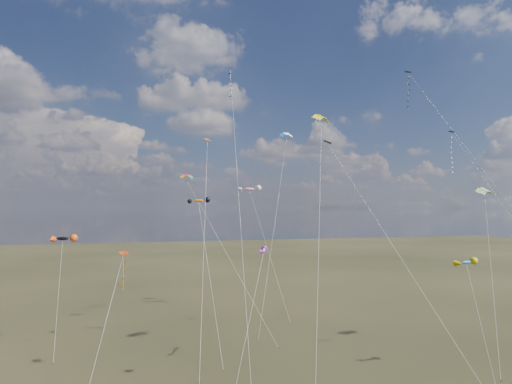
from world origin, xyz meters
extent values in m
cube|color=black|center=(21.81, 18.87, 35.58)|extent=(1.13, 1.12, 0.26)
cylinder|color=silver|center=(26.61, 7.24, 17.79)|extent=(9.61, 23.29, 35.59)
cube|color=#081C4B|center=(-2.21, 22.20, 35.07)|extent=(0.81, 0.77, 0.31)
cylinder|color=silver|center=(-3.37, 12.87, 17.54)|extent=(2.35, 18.69, 35.08)
cube|color=black|center=(2.86, 4.27, 23.19)|extent=(0.95, 0.98, 0.33)
cylinder|color=silver|center=(7.19, -2.32, 11.60)|extent=(8.70, 13.21, 23.21)
cube|color=#B72F0A|center=(-15.12, 16.03, 12.36)|extent=(1.09, 1.06, 0.29)
cylinder|color=silver|center=(-16.72, 12.18, 6.18)|extent=(3.24, 7.74, 12.38)
cube|color=#0A0A46|center=(28.56, 18.70, 27.72)|extent=(0.86, 0.87, 0.22)
cube|color=#CB5110|center=(-5.22, 21.64, 25.61)|extent=(1.05, 1.03, 0.35)
cylinder|color=silver|center=(-7.06, 13.37, 12.80)|extent=(3.71, 16.56, 25.62)
cylinder|color=silver|center=(3.71, 8.21, 14.07)|extent=(7.75, 15.35, 28.14)
cylinder|color=silver|center=(6.78, 31.19, 14.97)|extent=(10.21, 16.92, 29.94)
cube|color=#332316|center=(1.69, 22.74, 0.06)|extent=(0.10, 0.10, 0.12)
cylinder|color=silver|center=(24.75, 7.90, 9.72)|extent=(8.18, 10.39, 19.45)
cube|color=#332316|center=(20.68, 2.72, 0.06)|extent=(0.10, 0.10, 0.12)
cylinder|color=silver|center=(-1.49, 26.32, 10.97)|extent=(9.31, 14.95, 21.96)
cube|color=#332316|center=(3.15, 18.86, 0.06)|extent=(0.10, 0.10, 0.12)
ellipsoid|color=black|center=(-22.59, 28.99, 13.18)|extent=(3.23, 1.61, 1.02)
cylinder|color=silver|center=(-22.48, 24.70, 6.59)|extent=(0.23, 8.60, 13.19)
cube|color=#332316|center=(-22.38, 20.41, 0.06)|extent=(0.10, 0.10, 0.12)
ellipsoid|color=#E16701|center=(-5.54, 26.36, 18.08)|extent=(2.72, 1.25, 0.85)
cylinder|color=silver|center=(-5.24, 19.82, 9.04)|extent=(0.64, 13.11, 18.10)
cube|color=#332316|center=(-4.93, 13.27, 0.06)|extent=(0.10, 0.10, 0.12)
ellipsoid|color=white|center=(0.06, 15.07, 12.37)|extent=(1.59, 2.75, 0.74)
cylinder|color=silver|center=(-2.42, 11.69, 6.18)|extent=(4.99, 6.80, 12.38)
ellipsoid|color=red|center=(5.65, 41.09, 20.34)|extent=(3.50, 1.26, 1.26)
cylinder|color=silver|center=(7.17, 35.21, 10.17)|extent=(3.06, 11.77, 20.35)
cube|color=#332316|center=(8.69, 29.34, 0.06)|extent=(0.10, 0.10, 0.12)
ellipsoid|color=blue|center=(20.02, 6.41, 11.30)|extent=(2.59, 1.27, 0.93)
cylinder|color=silver|center=(19.10, 3.51, 5.65)|extent=(1.86, 5.81, 11.31)
camera|label=1|loc=(-15.32, -34.10, 17.10)|focal=32.00mm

